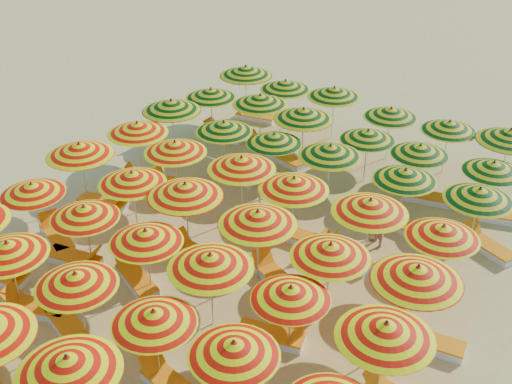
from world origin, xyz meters
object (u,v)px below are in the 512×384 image
lounger_13 (273,336)px  beachgoer_b (377,226)px  umbrella_20 (185,190)px  lounger_4 (0,276)px  umbrella_44 (334,92)px  lounger_24 (162,148)px  umbrella_14 (146,236)px  umbrella_38 (304,114)px  umbrella_10 (234,349)px  umbrella_13 (84,212)px  umbrella_19 (132,178)px  umbrella_21 (258,218)px  umbrella_39 (368,135)px  umbrella_41 (493,167)px  lounger_30 (285,158)px  umbrella_40 (420,150)px  lounger_19 (149,180)px  lounger_23 (343,257)px  umbrella_30 (171,105)px  lounger_18 (428,341)px  umbrella_45 (391,113)px  lounger_31 (430,198)px  umbrella_27 (294,184)px  lounger_20 (165,189)px  umbrella_16 (291,293)px  umbrella_23 (417,274)px  lounger_32 (499,216)px  umbrella_24 (137,128)px  umbrella_9 (154,317)px  lounger_28 (224,135)px  umbrella_35 (479,194)px  lounger_16 (197,254)px  umbrella_8 (76,280)px  lounger_33 (255,116)px  umbrella_33 (330,151)px  umbrella_17 (386,330)px  umbrella_26 (242,163)px  lounger_29 (272,146)px  umbrella_32 (274,139)px  lounger_27 (488,246)px  umbrella_29 (443,232)px  umbrella_36 (211,93)px  lounger_21 (258,219)px  umbrella_31 (224,127)px  umbrella_15 (210,261)px  lounger_25 (237,176)px  umbrella_3 (68,364)px  umbrella_7 (8,249)px  umbrella_47 (510,135)px  beachgoer_a (261,184)px  lounger_5 (35,307)px  umbrella_18 (79,149)px  umbrella_12 (32,189)px  lounger_11 (75,258)px  umbrella_43 (285,85)px

lounger_13 → beachgoer_b: 5.21m
umbrella_20 → lounger_4: bearing=-129.9°
umbrella_44 → lounger_24: size_ratio=1.24×
umbrella_14 → umbrella_38: bearing=91.8°
umbrella_10 → umbrella_13: size_ratio=1.09×
umbrella_19 → umbrella_21: umbrella_21 is taller
umbrella_39 → umbrella_41: (4.26, 0.12, -0.02)m
umbrella_41 → lounger_30: size_ratio=1.28×
umbrella_40 → lounger_19: (-8.16, -4.38, -1.65)m
lounger_23 → beachgoer_b: 1.46m
umbrella_30 → lounger_18: 12.79m
umbrella_45 → lounger_31: bearing=-39.9°
umbrella_27 → lounger_20: umbrella_27 is taller
beachgoer_b → umbrella_16: bearing=-50.8°
umbrella_23 → lounger_32: size_ratio=1.59×
umbrella_23 → lounger_30: size_ratio=1.59×
umbrella_10 → umbrella_24: size_ratio=1.06×
umbrella_9 → umbrella_27: 6.56m
umbrella_41 → lounger_28: (-10.49, -0.05, -1.63)m
umbrella_35 → lounger_16: 8.39m
umbrella_8 → umbrella_16: (4.44, 2.49, -0.09)m
lounger_16 → lounger_33: same height
umbrella_33 → umbrella_40: umbrella_33 is taller
umbrella_17 → umbrella_19: umbrella_17 is taller
lounger_24 → umbrella_16: bearing=154.9°
umbrella_26 → umbrella_40: 6.02m
umbrella_19 → lounger_29: 7.38m
umbrella_32 → lounger_27: bearing=1.2°
umbrella_29 → lounger_4: 12.26m
umbrella_29 → lounger_24: 12.05m
umbrella_36 → lounger_21: size_ratio=1.41×
lounger_24 → umbrella_31: bearing=-173.1°
umbrella_14 → umbrella_38: umbrella_38 is taller
umbrella_15 → umbrella_40: umbrella_15 is taller
lounger_25 → lounger_29: 2.70m
umbrella_3 → umbrella_7: 4.80m
umbrella_15 → lounger_23: size_ratio=1.44×
lounger_19 → lounger_27: (11.20, 2.60, 0.00)m
umbrella_31 → lounger_33: 5.23m
umbrella_47 → beachgoer_a: size_ratio=1.99×
umbrella_14 → lounger_5: (-1.98, -2.33, -1.70)m
umbrella_7 → umbrella_32: bearing=77.0°
umbrella_18 → lounger_16: bearing=-4.4°
umbrella_21 → umbrella_12: bearing=-162.7°
umbrella_33 → lounger_11: umbrella_33 is taller
lounger_24 → lounger_33: size_ratio=0.99×
lounger_24 → lounger_31: same height
umbrella_31 → umbrella_43: bearing=93.0°
umbrella_3 → umbrella_24: 11.08m
umbrella_47 → lounger_16: umbrella_47 is taller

